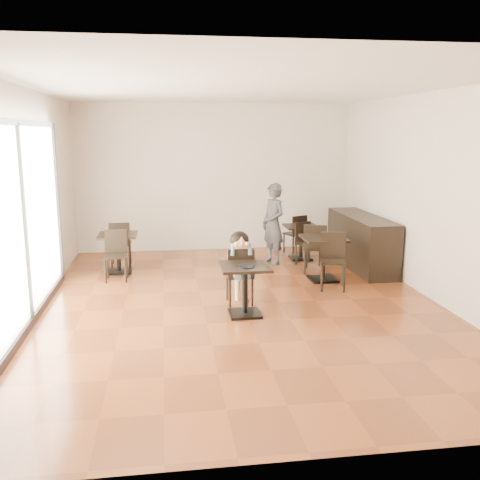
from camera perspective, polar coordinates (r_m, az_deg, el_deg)
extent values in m
cube|color=brown|center=(8.22, 0.08, -6.85)|extent=(6.00, 8.00, 0.01)
cube|color=white|center=(7.83, 0.09, 15.98)|extent=(6.00, 8.00, 0.01)
cube|color=beige|center=(11.82, -2.70, 6.65)|extent=(6.00, 0.01, 3.20)
cube|color=beige|center=(4.01, 8.27, -2.75)|extent=(6.00, 0.01, 3.20)
cube|color=beige|center=(8.02, -21.70, 3.61)|extent=(0.01, 8.00, 3.20)
cube|color=beige|center=(8.81, 19.85, 4.37)|extent=(0.01, 8.00, 3.20)
cube|color=white|center=(7.56, -22.24, 1.61)|extent=(0.04, 4.50, 2.60)
cylinder|color=black|center=(7.44, 0.65, -2.85)|extent=(0.25, 0.25, 0.01)
imported|color=#38383C|center=(10.59, 3.57, 1.73)|extent=(0.59, 0.69, 1.60)
cube|color=black|center=(10.64, 12.78, -0.14)|extent=(0.60, 2.40, 1.00)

